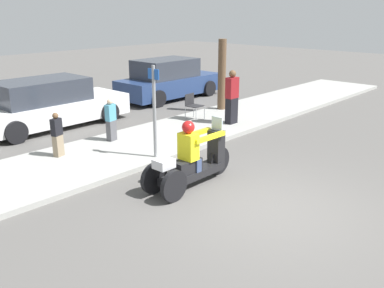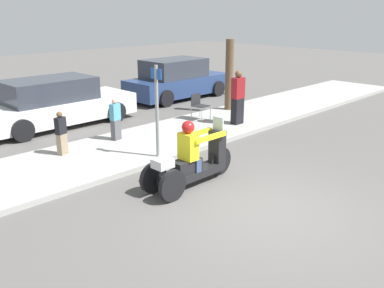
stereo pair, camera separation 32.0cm
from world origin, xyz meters
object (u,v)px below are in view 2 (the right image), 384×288
object	(u,v)px
motorcycle_trike	(192,162)
spectator_end_of_line	(61,134)
folding_chair_set_back	(199,104)
parked_car_lot_far	(177,80)
spectator_near_curb	(115,120)
parked_car_lot_left	(55,104)
spectator_with_child	(238,98)
street_sign	(157,108)
tree_trunk	(229,75)

from	to	relation	value
motorcycle_trike	spectator_end_of_line	xyz separation A→B (m)	(-1.07, 3.41, 0.13)
folding_chair_set_back	parked_car_lot_far	distance (m)	4.03
motorcycle_trike	spectator_near_curb	distance (m)	3.55
folding_chair_set_back	parked_car_lot_far	world-z (taller)	parked_car_lot_far
spectator_near_curb	folding_chair_set_back	bearing A→B (deg)	-0.47
spectator_near_curb	parked_car_lot_left	size ratio (longest dim) A/B	0.24
spectator_with_child	motorcycle_trike	bearing A→B (deg)	-152.19
spectator_end_of_line	spectator_near_curb	bearing A→B (deg)	3.25
folding_chair_set_back	parked_car_lot_left	size ratio (longest dim) A/B	0.17
folding_chair_set_back	motorcycle_trike	bearing A→B (deg)	-137.52
folding_chair_set_back	street_sign	xyz separation A→B (m)	(-3.30, -1.83, 0.69)
street_sign	spectator_near_curb	bearing A→B (deg)	86.95
parked_car_lot_left	spectator_near_curb	bearing A→B (deg)	-85.54
folding_chair_set_back	parked_car_lot_far	xyz separation A→B (m)	(2.21, 3.37, 0.13)
parked_car_lot_far	parked_car_lot_left	size ratio (longest dim) A/B	0.93
motorcycle_trike	spectator_near_curb	world-z (taller)	motorcycle_trike
street_sign	spectator_with_child	bearing A→B (deg)	8.99
spectator_with_child	tree_trunk	xyz separation A→B (m)	(1.33, 1.48, 0.42)
spectator_with_child	street_sign	distance (m)	3.81
folding_chair_set_back	tree_trunk	xyz separation A→B (m)	(1.78, 0.24, 0.71)
folding_chair_set_back	parked_car_lot_left	xyz separation A→B (m)	(-3.43, 2.93, 0.09)
parked_car_lot_left	motorcycle_trike	bearing A→B (deg)	-93.25
parked_car_lot_left	folding_chair_set_back	bearing A→B (deg)	-40.46
spectator_end_of_line	parked_car_lot_left	size ratio (longest dim) A/B	0.22
spectator_near_curb	tree_trunk	world-z (taller)	tree_trunk
motorcycle_trike	street_sign	world-z (taller)	street_sign
spectator_end_of_line	spectator_with_child	distance (m)	5.44
spectator_near_curb	parked_car_lot_far	xyz separation A→B (m)	(5.41, 3.34, 0.08)
folding_chair_set_back	parked_car_lot_left	bearing A→B (deg)	139.54
spectator_near_curb	parked_car_lot_far	bearing A→B (deg)	31.70
tree_trunk	folding_chair_set_back	bearing A→B (deg)	-172.23
motorcycle_trike	parked_car_lot_left	xyz separation A→B (m)	(0.36, 6.40, 0.20)
tree_trunk	spectator_end_of_line	bearing A→B (deg)	-177.32
spectator_with_child	spectator_near_curb	bearing A→B (deg)	160.85
parked_car_lot_left	tree_trunk	distance (m)	5.89
tree_trunk	street_sign	size ratio (longest dim) A/B	1.11
spectator_with_child	parked_car_lot_left	xyz separation A→B (m)	(-3.87, 4.17, -0.20)
spectator_with_child	tree_trunk	world-z (taller)	tree_trunk
spectator_end_of_line	parked_car_lot_left	bearing A→B (deg)	64.38
spectator_near_curb	motorcycle_trike	bearing A→B (deg)	-99.56
motorcycle_trike	spectator_near_curb	size ratio (longest dim) A/B	2.03
tree_trunk	spectator_with_child	bearing A→B (deg)	-131.98
motorcycle_trike	spectator_with_child	distance (m)	4.81
motorcycle_trike	folding_chair_set_back	xyz separation A→B (m)	(3.79, 3.47, 0.11)
motorcycle_trike	folding_chair_set_back	bearing A→B (deg)	42.48
spectator_end_of_line	spectator_near_curb	xyz separation A→B (m)	(1.66, 0.09, 0.03)
spectator_end_of_line	spectator_with_child	world-z (taller)	spectator_with_child
motorcycle_trike	spectator_end_of_line	bearing A→B (deg)	107.47
spectator_end_of_line	spectator_near_curb	world-z (taller)	spectator_near_curb
motorcycle_trike	street_sign	bearing A→B (deg)	73.37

